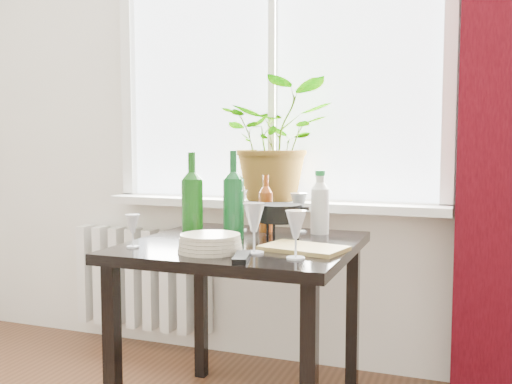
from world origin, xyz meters
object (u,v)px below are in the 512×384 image
(wineglass_back_center, at_px, (299,212))
(cleaning_bottle, at_px, (320,202))
(wineglass_far_right, at_px, (296,234))
(tv_remote, at_px, (242,257))
(bottle_amber, at_px, (266,203))
(fondue_pot, at_px, (280,221))
(table, at_px, (244,265))
(plate_stack, at_px, (210,243))
(wine_bottle_right, at_px, (233,194))
(wineglass_front_right, at_px, (254,228))
(wineglass_back_left, at_px, (239,210))
(wineglass_front_left, at_px, (133,231))
(radiator, at_px, (143,278))
(cutting_board, at_px, (304,248))
(potted_plant, at_px, (277,140))
(wine_bottle_left, at_px, (192,195))

(wineglass_back_center, bearing_deg, cleaning_bottle, -5.72)
(wineglass_far_right, bearing_deg, tv_remote, -155.81)
(bottle_amber, xyz_separation_m, wineglass_back_center, (0.14, 0.03, -0.04))
(fondue_pot, bearing_deg, table, -115.19)
(table, relative_size, plate_stack, 3.69)
(wine_bottle_right, distance_m, cleaning_bottle, 0.38)
(wineglass_front_right, distance_m, wineglass_far_right, 0.17)
(table, distance_m, wineglass_back_left, 0.34)
(wineglass_front_left, xyz_separation_m, plate_stack, (0.30, 0.02, -0.03))
(radiator, bearing_deg, cleaning_bottle, -17.32)
(wineglass_back_center, distance_m, cutting_board, 0.43)
(wine_bottle_right, bearing_deg, wineglass_front_right, -55.10)
(plate_stack, bearing_deg, wineglass_back_center, 72.50)
(wineglass_back_center, distance_m, tv_remote, 0.63)
(radiator, xyz_separation_m, cleaning_bottle, (1.08, -0.34, 0.50))
(bottle_amber, height_order, wineglass_back_left, bottle_amber)
(wineglass_front_left, bearing_deg, cleaning_bottle, 44.31)
(tv_remote, bearing_deg, bottle_amber, 86.37)
(radiator, relative_size, bottle_amber, 3.19)
(potted_plant, bearing_deg, bottle_amber, -79.72)
(wine_bottle_left, height_order, wineglass_far_right, wine_bottle_left)
(table, height_order, cutting_board, cutting_board)
(potted_plant, xyz_separation_m, plate_stack, (0.03, -0.83, -0.37))
(table, relative_size, potted_plant, 1.45)
(potted_plant, relative_size, wineglass_front_right, 3.21)
(potted_plant, xyz_separation_m, wine_bottle_right, (-0.01, -0.53, -0.22))
(wineglass_front_right, xyz_separation_m, fondue_pot, (-0.02, 0.34, -0.02))
(cutting_board, bearing_deg, wineglass_front_right, -141.62)
(wineglass_front_left, bearing_deg, tv_remote, -7.84)
(tv_remote, bearing_deg, cutting_board, 41.54)
(potted_plant, bearing_deg, tv_remote, -78.80)
(table, xyz_separation_m, wineglass_front_left, (-0.34, -0.26, 0.15))
(table, xyz_separation_m, fondue_pot, (0.11, 0.13, 0.16))
(radiator, height_order, wine_bottle_left, wine_bottle_left)
(wineglass_front_left, bearing_deg, wineglass_back_center, 50.06)
(wine_bottle_left, bearing_deg, plate_stack, -49.30)
(cleaning_bottle, height_order, wineglass_back_left, cleaning_bottle)
(fondue_pot, height_order, tv_remote, fondue_pot)
(radiator, xyz_separation_m, tv_remote, (0.97, -0.96, 0.37))
(cleaning_bottle, height_order, cutting_board, cleaning_bottle)
(plate_stack, bearing_deg, table, 81.93)
(wine_bottle_left, height_order, wineglass_front_right, wine_bottle_left)
(wineglass_back_left, bearing_deg, bottle_amber, 8.02)
(wineglass_front_right, height_order, wineglass_far_right, wineglass_front_right)
(wineglass_far_right, distance_m, cutting_board, 0.17)
(wineglass_back_left, height_order, tv_remote, wineglass_back_left)
(wineglass_back_center, xyz_separation_m, plate_stack, (-0.17, -0.54, -0.06))
(wineglass_back_center, bearing_deg, wine_bottle_right, -130.40)
(plate_stack, bearing_deg, potted_plant, 91.93)
(wine_bottle_left, xyz_separation_m, tv_remote, (0.32, -0.28, -0.17))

